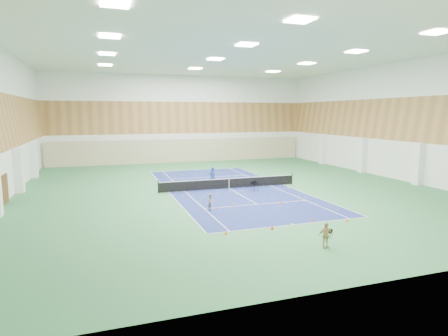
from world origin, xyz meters
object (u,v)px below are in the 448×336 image
object	(u,v)px
coach	(212,177)
ball_cart	(254,186)
child_apron	(326,235)
child_court	(211,202)
tennis_net	(229,182)

from	to	relation	value
coach	ball_cart	world-z (taller)	coach
child_apron	coach	bearing A→B (deg)	98.26
child_court	tennis_net	bearing A→B (deg)	26.11
coach	child_apron	size ratio (longest dim) A/B	1.37
ball_cart	child_apron	bearing A→B (deg)	-112.89
child_court	ball_cart	world-z (taller)	child_court
tennis_net	coach	distance (m)	1.99
coach	child_apron	bearing A→B (deg)	74.30
child_apron	ball_cart	xyz separation A→B (m)	(2.09, 14.03, -0.21)
child_apron	child_court	bearing A→B (deg)	116.49
tennis_net	ball_cart	xyz separation A→B (m)	(1.71, -1.85, -0.11)
child_apron	ball_cart	distance (m)	14.19
child_court	ball_cart	size ratio (longest dim) A/B	1.35
child_court	child_apron	bearing A→B (deg)	-104.62
coach	ball_cart	distance (m)	4.49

